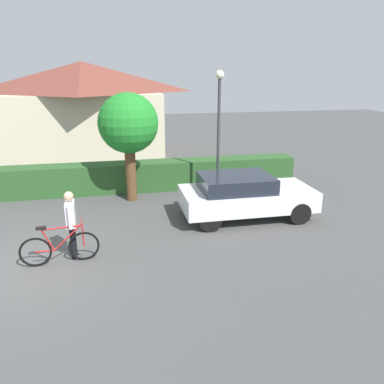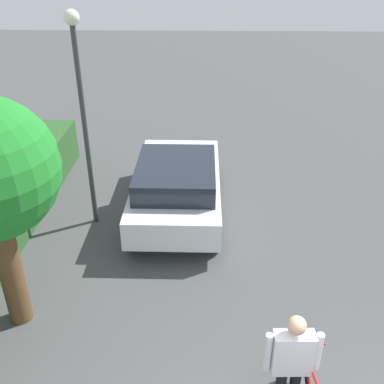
% 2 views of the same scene
% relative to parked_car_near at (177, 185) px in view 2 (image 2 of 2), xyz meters
% --- Properties ---
extents(parked_car_near, '(3.93, 1.82, 1.34)m').
position_rel_parked_car_near_xyz_m(parked_car_near, '(0.00, 0.00, 0.00)').
color(parked_car_near, silver).
rests_on(parked_car_near, ground).
extents(person_rider, '(0.22, 0.66, 1.65)m').
position_rel_parked_car_near_xyz_m(person_rider, '(-4.81, -1.62, 0.24)').
color(person_rider, black).
rests_on(person_rider, ground).
extents(street_lamp, '(0.28, 0.28, 4.28)m').
position_rel_parked_car_near_xyz_m(street_lamp, '(-0.36, 1.74, 2.04)').
color(street_lamp, '#38383D').
rests_on(street_lamp, ground).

